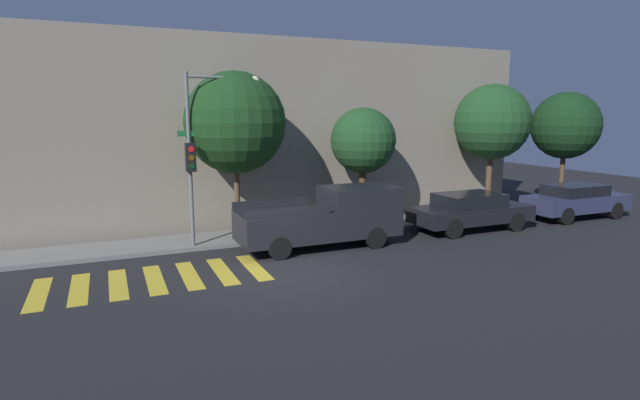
# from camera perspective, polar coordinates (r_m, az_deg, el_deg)

# --- Properties ---
(ground_plane) EXTENTS (60.00, 60.00, 0.00)m
(ground_plane) POSITION_cam_1_polar(r_m,az_deg,el_deg) (14.22, -3.88, -8.22)
(ground_plane) COLOR black
(sidewalk) EXTENTS (26.00, 1.96, 0.14)m
(sidewalk) POSITION_cam_1_polar(r_m,az_deg,el_deg) (18.05, -8.34, -4.18)
(sidewalk) COLOR slate
(sidewalk) RESTS_ON ground
(building_row) EXTENTS (26.00, 6.00, 7.28)m
(building_row) POSITION_cam_1_polar(r_m,az_deg,el_deg) (21.81, -11.60, 7.60)
(building_row) COLOR gray
(building_row) RESTS_ON ground
(crosswalk) EXTENTS (5.95, 2.60, 0.00)m
(crosswalk) POSITION_cam_1_polar(r_m,az_deg,el_deg) (14.29, -18.38, -8.61)
(crosswalk) COLOR gold
(crosswalk) RESTS_ON ground
(traffic_light_pole) EXTENTS (2.71, 0.56, 5.70)m
(traffic_light_pole) POSITION_cam_1_polar(r_m,az_deg,el_deg) (16.43, -12.94, 6.92)
(traffic_light_pole) COLOR slate
(traffic_light_pole) RESTS_ON ground
(pickup_truck) EXTENTS (5.40, 1.94, 1.97)m
(pickup_truck) POSITION_cam_1_polar(r_m,az_deg,el_deg) (16.65, 0.83, -2.00)
(pickup_truck) COLOR black
(pickup_truck) RESTS_ON ground
(sedan_near_corner) EXTENTS (4.70, 1.88, 1.43)m
(sedan_near_corner) POSITION_cam_1_polar(r_m,az_deg,el_deg) (19.87, 16.81, -1.15)
(sedan_near_corner) COLOR black
(sedan_near_corner) RESTS_ON ground
(sedan_middle) EXTENTS (4.66, 1.80, 1.46)m
(sedan_middle) POSITION_cam_1_polar(r_m,az_deg,el_deg) (23.83, 27.17, -0.01)
(sedan_middle) COLOR #2D3351
(sedan_middle) RESTS_ON ground
(tree_near_corner) EXTENTS (3.48, 3.48, 5.85)m
(tree_near_corner) POSITION_cam_1_polar(r_m,az_deg,el_deg) (17.44, -9.68, 8.69)
(tree_near_corner) COLOR brown
(tree_near_corner) RESTS_ON ground
(tree_midblock) EXTENTS (2.51, 2.51, 4.65)m
(tree_midblock) POSITION_cam_1_polar(r_m,az_deg,el_deg) (19.26, 4.95, 6.70)
(tree_midblock) COLOR #4C3823
(tree_midblock) RESTS_ON ground
(tree_far_end) EXTENTS (3.22, 3.22, 5.67)m
(tree_far_end) POSITION_cam_1_polar(r_m,az_deg,el_deg) (22.87, 19.07, 8.38)
(tree_far_end) COLOR brown
(tree_far_end) RESTS_ON ground
(tree_behind_truck) EXTENTS (3.09, 3.09, 5.42)m
(tree_behind_truck) POSITION_cam_1_polar(r_m,az_deg,el_deg) (26.03, 26.28, 7.62)
(tree_behind_truck) COLOR brown
(tree_behind_truck) RESTS_ON ground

